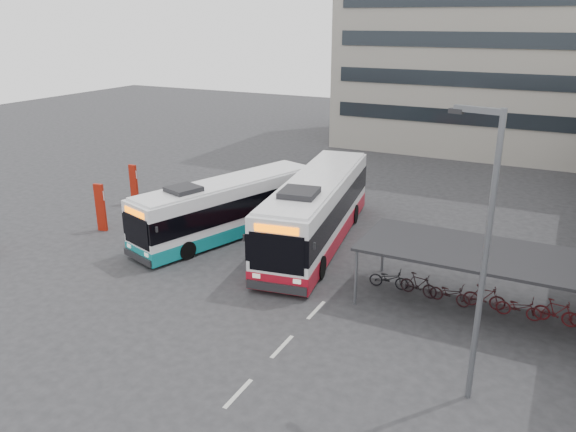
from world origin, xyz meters
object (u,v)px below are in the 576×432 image
at_px(bus_teal, 228,208).
at_px(lamp_post, 483,244).
at_px(bus_main, 317,211).
at_px(pedestrian, 208,227).

distance_m(bus_teal, lamp_post, 16.76).
bearing_deg(lamp_post, bus_main, 146.69).
height_order(pedestrian, lamp_post, lamp_post).
relative_size(bus_teal, lamp_post, 1.27).
relative_size(bus_main, pedestrian, 7.87).
bearing_deg(bus_main, bus_teal, -175.82).
bearing_deg(lamp_post, bus_teal, 161.33).
bearing_deg(bus_teal, bus_main, 31.29).
bearing_deg(bus_teal, lamp_post, -12.86).
height_order(bus_main, pedestrian, bus_main).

